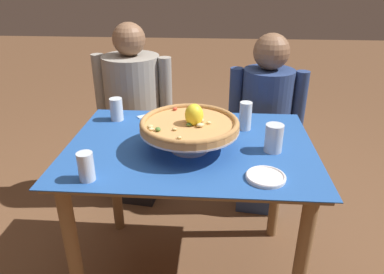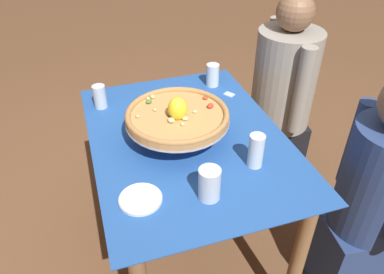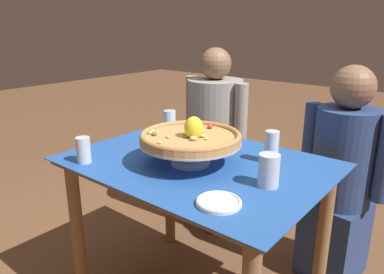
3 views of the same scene
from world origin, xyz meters
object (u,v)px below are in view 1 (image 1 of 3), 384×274
Objects in this scene: side_plate at (266,177)px; diner_left at (135,118)px; diner_right at (264,130)px; sugar_packet at (142,117)px; water_glass_back_right at (245,118)px; pizza at (190,123)px; water_glass_back_left at (117,110)px; water_glass_front_left at (86,168)px; water_glass_side_right at (274,140)px; pizza_stand at (190,133)px.

side_plate is 1.24m from diner_left.
sugar_packet is at bearing -152.87° from diner_right.
diner_left is (-0.68, 0.52, -0.23)m from water_glass_back_right.
water_glass_back_right is (0.25, 0.24, -0.06)m from pizza.
water_glass_back_left is 0.77× the size of side_plate.
diner_left reaches higher than diner_right.
water_glass_front_left is at bearing -97.56° from sugar_packet.
water_glass_back_left is 2.35× the size of sugar_packet.
water_glass_side_right reaches higher than water_glass_back_left.
water_glass_back_left is at bearing 142.90° from pizza_stand.
pizza is at bearing -60.67° from diner_left.
pizza is 3.62× the size of water_glass_back_left.
water_glass_front_left is 0.09× the size of diner_left.
water_glass_back_right reaches higher than sugar_packet.
water_glass_front_left is (-0.73, -0.29, -0.00)m from water_glass_side_right.
water_glass_back_left is (-0.41, 0.31, -0.07)m from pizza.
pizza_stand is 1.01× the size of pizza.
diner_left is at bearing 92.26° from water_glass_back_left.
water_glass_back_left is at bearing 143.14° from side_plate.
pizza_stand is 3.07× the size of water_glass_back_right.
pizza is 0.39m from side_plate.
diner_right reaches higher than water_glass_back_right.
side_plate is at bearing -97.07° from diner_right.
sugar_packet is (0.08, 0.63, -0.05)m from water_glass_front_left.
water_glass_front_left is (-0.37, -0.28, -0.07)m from pizza.
pizza is 0.90m from diner_right.
pizza_stand is at bearing -178.72° from water_glass_side_right.
water_glass_back_left is 0.10× the size of diner_left.
diner_left is at bearing 126.55° from side_plate.
side_plate is 0.13× the size of diner_left.
pizza_stand is 0.36× the size of diner_left.
water_glass_back_right is at bearing 96.32° from side_plate.
pizza is at bearing -120.40° from diner_right.
water_glass_side_right is at bearing -43.70° from diner_left.
water_glass_side_right is at bearing -94.87° from diner_right.
water_glass_side_right is (0.36, 0.01, -0.07)m from pizza.
diner_right is at bearing 51.57° from water_glass_front_left.
sugar_packet is at bearing 135.42° from side_plate.
pizza reaches higher than sugar_packet.
diner_right is at bearing 26.13° from water_glass_back_left.
water_glass_back_right is 0.80m from water_glass_front_left.
water_glass_front_left is 0.10× the size of diner_right.
water_glass_back_right reaches higher than water_glass_side_right.
water_glass_front_left is 1.29m from diner_right.
pizza_stand is at bearing 37.13° from water_glass_front_left.
diner_right reaches higher than side_plate.
diner_left reaches higher than sugar_packet.
water_glass_back_right is 0.47m from side_plate.
diner_right is at bearing 59.60° from pizza.
diner_left is at bearing 119.29° from pizza_stand.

